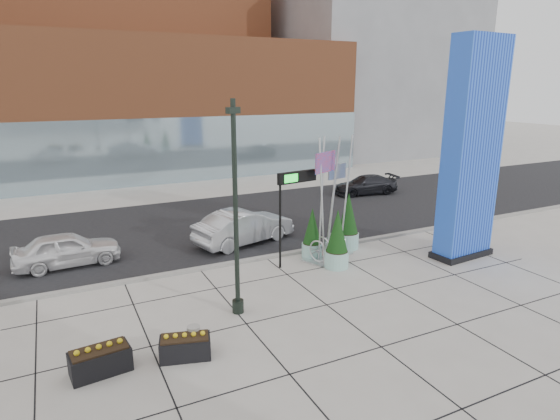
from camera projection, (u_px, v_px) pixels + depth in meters
name	position (u px, v px, depth m)	size (l,w,h in m)	color
ground	(288.00, 299.00, 16.60)	(160.00, 160.00, 0.00)	#9E9991
street_asphalt	(203.00, 226.00, 25.26)	(80.00, 12.00, 0.02)	black
curb_edge	(245.00, 261.00, 20.05)	(80.00, 0.30, 0.12)	gray
tower_podium	(151.00, 108.00, 38.99)	(34.00, 10.00, 11.00)	#A65630
tower_glass_front	(167.00, 151.00, 35.61)	(34.00, 0.60, 5.00)	#8CA5B2
building_grey_parking	(363.00, 70.00, 53.11)	(20.00, 18.00, 18.00)	slate
blue_pylon	(471.00, 155.00, 19.66)	(2.89, 1.48, 9.32)	#0B28B3
lamp_post	(236.00, 231.00, 14.91)	(0.48, 0.38, 6.98)	black
public_art_sculpture	(329.00, 227.00, 20.31)	(2.61, 1.90, 5.33)	silver
concrete_bollard	(194.00, 338.00, 13.36)	(0.37, 0.37, 0.73)	gray
overhead_street_sign	(295.00, 186.00, 18.89)	(1.88, 0.45, 3.98)	black
round_planter_east	(348.00, 222.00, 21.51)	(1.05, 1.05, 2.63)	#9ACFC6
round_planter_mid	(337.00, 240.00, 19.22)	(1.00, 1.00, 2.49)	#9ACFC6
round_planter_west	(312.00, 234.00, 20.45)	(0.89, 0.89, 2.23)	#9ACFC6
box_planter_north	(185.00, 346.00, 12.96)	(1.52, 1.04, 0.76)	black
box_planter_south	(100.00, 360.00, 12.27)	(1.59, 0.93, 0.83)	black
car_white_west	(67.00, 250.00, 19.49)	(1.70, 4.22, 1.44)	white
car_silver_mid	(244.00, 227.00, 22.28)	(1.73, 4.95, 1.63)	#AFB0B7
car_dark_east	(366.00, 185.00, 32.44)	(1.81, 4.46, 1.29)	black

